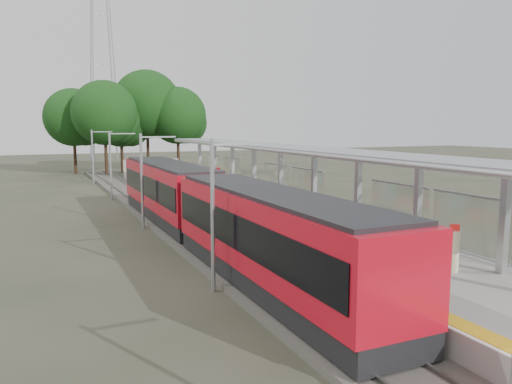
{
  "coord_description": "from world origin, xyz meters",
  "views": [
    {
      "loc": [
        -11.98,
        -9.21,
        5.87
      ],
      "look_at": [
        -1.04,
        14.95,
        2.3
      ],
      "focal_mm": 35.0,
      "sensor_mm": 36.0,
      "label": 1
    }
  ],
  "objects_px": {
    "info_pillar_near": "(454,251)",
    "bench_mid": "(312,208)",
    "bench_far": "(243,183)",
    "litter_bin": "(319,214)",
    "bench_near": "(375,219)",
    "train": "(207,206)",
    "info_pillar_far": "(218,179)"
  },
  "relations": [
    {
      "from": "info_pillar_near",
      "to": "bench_mid",
      "type": "bearing_deg",
      "value": 104.22
    },
    {
      "from": "bench_mid",
      "to": "bench_far",
      "type": "height_order",
      "value": "bench_mid"
    },
    {
      "from": "bench_mid",
      "to": "litter_bin",
      "type": "height_order",
      "value": "bench_mid"
    },
    {
      "from": "bench_far",
      "to": "bench_near",
      "type": "bearing_deg",
      "value": -73.73
    },
    {
      "from": "bench_near",
      "to": "bench_mid",
      "type": "height_order",
      "value": "bench_near"
    },
    {
      "from": "bench_mid",
      "to": "info_pillar_near",
      "type": "relative_size",
      "value": 0.93
    },
    {
      "from": "train",
      "to": "bench_near",
      "type": "distance_m",
      "value": 7.88
    },
    {
      "from": "bench_near",
      "to": "bench_mid",
      "type": "relative_size",
      "value": 1.04
    },
    {
      "from": "litter_bin",
      "to": "bench_near",
      "type": "bearing_deg",
      "value": -58.33
    },
    {
      "from": "bench_near",
      "to": "info_pillar_far",
      "type": "xyz_separation_m",
      "value": [
        -1.22,
        17.79,
        0.14
      ]
    },
    {
      "from": "bench_mid",
      "to": "info_pillar_far",
      "type": "bearing_deg",
      "value": 94.84
    },
    {
      "from": "bench_mid",
      "to": "train",
      "type": "bearing_deg",
      "value": -174.01
    },
    {
      "from": "bench_near",
      "to": "info_pillar_far",
      "type": "distance_m",
      "value": 17.83
    },
    {
      "from": "bench_near",
      "to": "info_pillar_far",
      "type": "height_order",
      "value": "info_pillar_far"
    },
    {
      "from": "litter_bin",
      "to": "bench_mid",
      "type": "bearing_deg",
      "value": 69.98
    },
    {
      "from": "litter_bin",
      "to": "info_pillar_near",
      "type": "bearing_deg",
      "value": -91.02
    },
    {
      "from": "litter_bin",
      "to": "info_pillar_far",
      "type": "bearing_deg",
      "value": 88.84
    },
    {
      "from": "bench_mid",
      "to": "info_pillar_near",
      "type": "xyz_separation_m",
      "value": [
        -0.74,
        -10.38,
        0.17
      ]
    },
    {
      "from": "litter_bin",
      "to": "bench_far",
      "type": "bearing_deg",
      "value": 82.68
    },
    {
      "from": "bench_near",
      "to": "info_pillar_near",
      "type": "xyz_separation_m",
      "value": [
        -1.68,
        -6.3,
        0.14
      ]
    },
    {
      "from": "bench_mid",
      "to": "litter_bin",
      "type": "distance_m",
      "value": 1.71
    },
    {
      "from": "info_pillar_near",
      "to": "litter_bin",
      "type": "height_order",
      "value": "info_pillar_near"
    },
    {
      "from": "info_pillar_far",
      "to": "litter_bin",
      "type": "height_order",
      "value": "info_pillar_far"
    },
    {
      "from": "train",
      "to": "litter_bin",
      "type": "relative_size",
      "value": 27.5
    },
    {
      "from": "info_pillar_near",
      "to": "litter_bin",
      "type": "xyz_separation_m",
      "value": [
        0.16,
        8.78,
        -0.2
      ]
    },
    {
      "from": "bench_mid",
      "to": "info_pillar_near",
      "type": "bearing_deg",
      "value": -90.38
    },
    {
      "from": "bench_near",
      "to": "bench_mid",
      "type": "distance_m",
      "value": 4.19
    },
    {
      "from": "bench_near",
      "to": "bench_far",
      "type": "xyz_separation_m",
      "value": [
        0.25,
        16.28,
        -0.04
      ]
    },
    {
      "from": "train",
      "to": "info_pillar_far",
      "type": "xyz_separation_m",
      "value": [
        5.65,
        13.95,
        -0.35
      ]
    },
    {
      "from": "train",
      "to": "info_pillar_far",
      "type": "bearing_deg",
      "value": 67.95
    },
    {
      "from": "bench_near",
      "to": "bench_far",
      "type": "relative_size",
      "value": 1.04
    },
    {
      "from": "train",
      "to": "litter_bin",
      "type": "bearing_deg",
      "value": -14.36
    }
  ]
}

